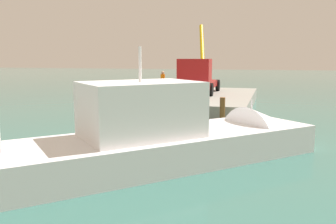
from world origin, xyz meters
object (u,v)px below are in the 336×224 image
Objects in this scene: dock_worker at (163,83)px; salvaged_car at (159,112)px; crane_truck at (198,76)px; moored_yacht at (203,147)px.

salvaged_car is at bearing 15.37° from dock_worker.
crane_truck is 0.80× the size of moored_yacht.
crane_truck reaches higher than moored_yacht.
moored_yacht is (6.50, 3.86, -0.29)m from salvaged_car.
crane_truck is 3.08m from dock_worker.
moored_yacht is (13.06, 5.66, -1.54)m from dock_worker.
moored_yacht is at bearing 12.42° from crane_truck.
salvaged_car is (6.56, 1.80, -1.25)m from dock_worker.
dock_worker is at bearing -164.63° from salvaged_car.
salvaged_car is at bearing -3.78° from crane_truck.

